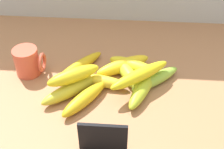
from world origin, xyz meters
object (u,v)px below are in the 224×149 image
banana_1 (72,89)px  banana_2 (80,66)px  banana_0 (123,65)px  banana_7 (85,98)px  banana_10 (140,75)px  banana_3 (101,81)px  banana_8 (128,74)px  banana_6 (143,87)px  banana_9 (74,75)px  coffee_mug (28,62)px  banana_5 (135,67)px  banana_4 (155,79)px  chalkboard_sign (103,138)px

banana_1 → banana_2: (0.49, 10.96, -0.34)cm
banana_0 → banana_7: bearing=-123.0°
banana_0 → banana_10: bearing=-59.9°
banana_3 → banana_8: banana_8 is taller
banana_6 → banana_10: 3.93cm
banana_9 → banana_0: bearing=38.1°
banana_2 → banana_3: size_ratio=1.12×
banana_9 → banana_10: bearing=5.7°
coffee_mug → banana_6: coffee_mug is taller
banana_7 → banana_5: bearing=47.2°
banana_8 → banana_10: size_ratio=0.85×
banana_4 → banana_8: size_ratio=1.02×
banana_8 → banana_3: bearing=-154.7°
banana_2 → banana_4: bearing=-11.8°
banana_4 → banana_5: bearing=141.6°
banana_2 → banana_7: (3.53, -14.18, 0.25)cm
chalkboard_sign → banana_8: bearing=79.4°
banana_2 → banana_6: size_ratio=0.96×
chalkboard_sign → coffee_mug: 35.76cm
banana_5 → banana_6: banana_5 is taller
banana_1 → banana_6: size_ratio=0.99×
banana_8 → banana_9: 16.41cm
banana_3 → banana_10: bearing=-6.5°
banana_4 → banana_5: 7.56cm
banana_1 → banana_8: bearing=27.5°
banana_3 → banana_7: 8.30cm
banana_8 → banana_10: banana_10 is taller
banana_10 → banana_7: bearing=-156.4°
banana_1 → banana_8: (15.10, 7.86, -0.06)cm
banana_6 → banana_9: 19.41cm
banana_1 → banana_9: (0.60, 1.29, 3.93)cm
banana_1 → banana_10: (18.40, 3.06, 3.73)cm
chalkboard_sign → banana_2: bearing=109.1°
banana_10 → chalkboard_sign: bearing=-111.4°
coffee_mug → banana_7: bearing=-32.4°
banana_0 → banana_3: 9.35cm
banana_3 → banana_4: (15.48, 1.94, 0.05)cm
banana_5 → banana_9: banana_9 is taller
banana_6 → banana_8: 6.99cm
banana_0 → banana_4: size_ratio=1.04×
banana_5 → banana_7: size_ratio=1.03×
banana_2 → banana_10: bearing=-23.8°
banana_2 → banana_7: 14.61cm
chalkboard_sign → banana_5: chalkboard_sign is taller
chalkboard_sign → banana_6: chalkboard_sign is taller
banana_6 → banana_8: (-4.48, 5.37, -0.08)cm
chalkboard_sign → banana_4: chalkboard_sign is taller
chalkboard_sign → banana_1: size_ratio=0.59×
banana_4 → banana_3: bearing=-172.9°
chalkboard_sign → banana_0: bearing=83.7°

